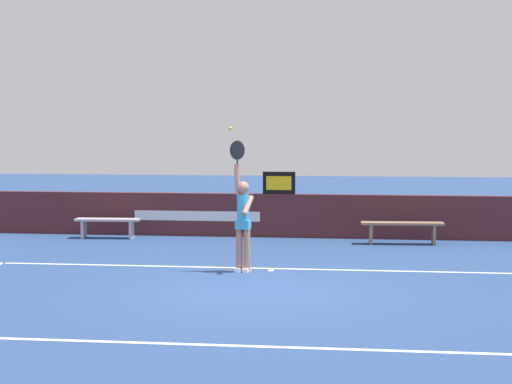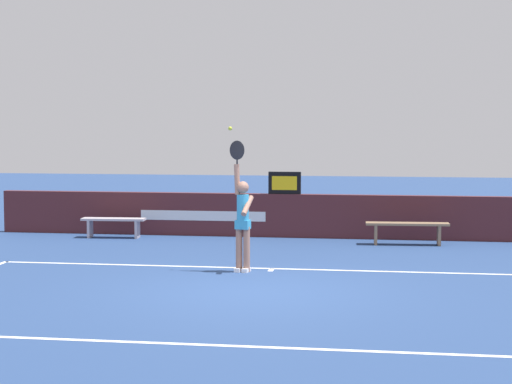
{
  "view_description": "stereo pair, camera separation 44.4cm",
  "coord_description": "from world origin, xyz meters",
  "px_view_note": "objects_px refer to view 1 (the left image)",
  "views": [
    {
      "loc": [
        1.69,
        -13.71,
        2.66
      ],
      "look_at": [
        -0.27,
        1.95,
        1.41
      ],
      "focal_mm": 62.1,
      "sensor_mm": 36.0,
      "label": 1
    },
    {
      "loc": [
        2.13,
        -13.65,
        2.66
      ],
      "look_at": [
        -0.27,
        1.95,
        1.41
      ],
      "focal_mm": 62.1,
      "sensor_mm": 36.0,
      "label": 2
    }
  ],
  "objects_px": {
    "tennis_player": "(243,218)",
    "speed_display": "(279,183)",
    "courtside_bench_far": "(107,223)",
    "tennis_ball": "(230,128)",
    "courtside_bench_near": "(402,227)"
  },
  "relations": [
    {
      "from": "speed_display",
      "to": "tennis_player",
      "type": "relative_size",
      "value": 0.32
    },
    {
      "from": "tennis_player",
      "to": "speed_display",
      "type": "bearing_deg",
      "value": 88.0
    },
    {
      "from": "tennis_player",
      "to": "courtside_bench_near",
      "type": "relative_size",
      "value": 1.29
    },
    {
      "from": "tennis_player",
      "to": "courtside_bench_near",
      "type": "bearing_deg",
      "value": 53.21
    },
    {
      "from": "courtside_bench_near",
      "to": "courtside_bench_far",
      "type": "bearing_deg",
      "value": 178.56
    },
    {
      "from": "speed_display",
      "to": "tennis_ball",
      "type": "relative_size",
      "value": 10.63
    },
    {
      "from": "courtside_bench_far",
      "to": "tennis_ball",
      "type": "bearing_deg",
      "value": -49.16
    },
    {
      "from": "courtside_bench_near",
      "to": "courtside_bench_far",
      "type": "height_order",
      "value": "courtside_bench_near"
    },
    {
      "from": "speed_display",
      "to": "tennis_ball",
      "type": "height_order",
      "value": "tennis_ball"
    },
    {
      "from": "tennis_player",
      "to": "courtside_bench_far",
      "type": "distance_m",
      "value": 5.59
    },
    {
      "from": "speed_display",
      "to": "courtside_bench_near",
      "type": "distance_m",
      "value": 3.06
    },
    {
      "from": "tennis_ball",
      "to": "courtside_bench_far",
      "type": "relative_size",
      "value": 0.05
    },
    {
      "from": "tennis_player",
      "to": "courtside_bench_far",
      "type": "height_order",
      "value": "tennis_player"
    },
    {
      "from": "speed_display",
      "to": "courtside_bench_far",
      "type": "relative_size",
      "value": 0.5
    },
    {
      "from": "speed_display",
      "to": "tennis_ball",
      "type": "distance_m",
      "value": 4.93
    }
  ]
}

